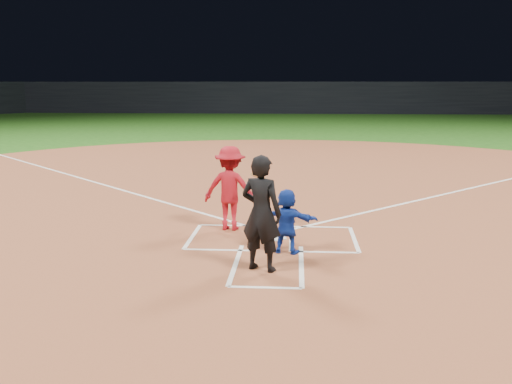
# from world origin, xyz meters

# --- Properties ---
(ground) EXTENTS (120.00, 120.00, 0.00)m
(ground) POSITION_xyz_m (0.00, 0.00, 0.00)
(ground) COLOR #1C4D13
(ground) RESTS_ON ground
(home_plate_dirt) EXTENTS (28.00, 28.00, 0.01)m
(home_plate_dirt) POSITION_xyz_m (0.00, 6.00, 0.01)
(home_plate_dirt) COLOR brown
(home_plate_dirt) RESTS_ON ground
(stadium_wall_far) EXTENTS (80.00, 1.20, 3.20)m
(stadium_wall_far) POSITION_xyz_m (0.00, 48.00, 1.60)
(stadium_wall_far) COLOR black
(stadium_wall_far) RESTS_ON ground
(home_plate) EXTENTS (0.60, 0.60, 0.02)m
(home_plate) POSITION_xyz_m (0.00, 0.00, 0.02)
(home_plate) COLOR silver
(home_plate) RESTS_ON home_plate_dirt
(catcher) EXTENTS (1.13, 0.59, 1.16)m
(catcher) POSITION_xyz_m (0.29, -0.98, 0.59)
(catcher) COLOR #1434A3
(catcher) RESTS_ON home_plate_dirt
(umpire) EXTENTS (0.81, 0.68, 1.88)m
(umpire) POSITION_xyz_m (-0.10, -1.96, 0.95)
(umpire) COLOR black
(umpire) RESTS_ON home_plate_dirt
(chalk_markings) EXTENTS (28.35, 17.32, 0.01)m
(chalk_markings) POSITION_xyz_m (0.00, 5.29, 0.01)
(chalk_markings) COLOR white
(chalk_markings) RESTS_ON home_plate_dirt
(batter_at_plate) EXTENTS (1.35, 0.96, 1.73)m
(batter_at_plate) POSITION_xyz_m (-0.90, 0.62, 0.88)
(batter_at_plate) COLOR #A4121D
(batter_at_plate) RESTS_ON home_plate_dirt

